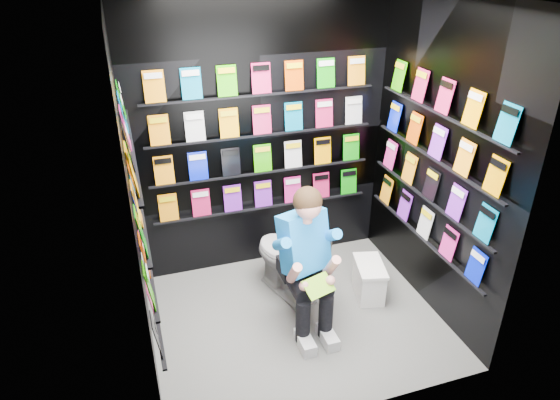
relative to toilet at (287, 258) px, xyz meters
name	(u,v)px	position (x,y,z in m)	size (l,w,h in m)	color
floor	(296,319)	(-0.05, -0.40, -0.37)	(2.40, 2.40, 0.00)	#5D5E5B
wall_back	(261,139)	(-0.05, 0.60, 0.93)	(2.40, 0.04, 2.60)	black
wall_front	(358,254)	(-0.05, -1.40, 0.93)	(2.40, 0.04, 2.60)	black
wall_left	(132,207)	(-1.25, -0.40, 0.93)	(0.04, 2.00, 2.60)	black
wall_right	(438,164)	(1.15, -0.40, 0.93)	(0.04, 2.00, 2.60)	black
comics_back	(262,139)	(-0.05, 0.57, 0.94)	(2.10, 0.06, 1.37)	#D64A05
comics_left	(137,206)	(-1.22, -0.40, 0.94)	(0.06, 1.70, 1.37)	#D64A05
comics_right	(435,164)	(1.12, -0.40, 0.94)	(0.06, 1.70, 1.37)	#D64A05
toilet	(287,258)	(0.00, 0.00, 0.00)	(0.42, 0.75, 0.73)	white
longbox	(369,281)	(0.69, -0.28, -0.22)	(0.22, 0.40, 0.30)	white
longbox_lid	(370,266)	(0.69, -0.28, -0.05)	(0.24, 0.42, 0.03)	white
reader	(303,242)	(0.00, -0.38, 0.40)	(0.51, 0.74, 1.37)	blue
held_comic	(319,286)	(0.00, -0.73, 0.21)	(0.24, 0.01, 0.17)	green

